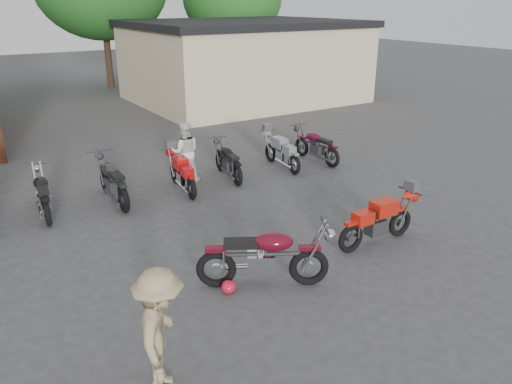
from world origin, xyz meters
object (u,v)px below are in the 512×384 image
vintage_motorcycle (265,253)px  row_bike_2 (42,192)px  row_bike_5 (228,159)px  person_tan (161,332)px  row_bike_4 (182,171)px  helmet (229,287)px  row_bike_6 (281,150)px  sportbike (379,219)px  person_light (185,152)px  row_bike_3 (112,178)px  row_bike_7 (316,144)px

vintage_motorcycle → row_bike_2: bearing=145.8°
row_bike_2 → row_bike_5: bearing=-85.3°
person_tan → row_bike_4: size_ratio=0.95×
helmet → row_bike_2: bearing=110.2°
vintage_motorcycle → row_bike_6: (4.05, 5.22, -0.11)m
sportbike → person_light: 5.82m
row_bike_2 → row_bike_5: 4.86m
vintage_motorcycle → helmet: (-0.65, 0.15, -0.52)m
row_bike_2 → row_bike_3: bearing=-88.6°
helmet → row_bike_5: 5.94m
person_tan → row_bike_5: bearing=-6.6°
row_bike_4 → row_bike_5: size_ratio=0.96×
sportbike → person_light: (-1.66, 5.58, 0.27)m
row_bike_4 → person_tan: bearing=159.6°
row_bike_4 → vintage_motorcycle: bearing=177.6°
sportbike → person_light: person_light is taller
person_light → row_bike_2: bearing=27.6°
row_bike_6 → row_bike_3: bearing=93.3°
row_bike_3 → row_bike_5: 3.26m
vintage_motorcycle → row_bike_4: bearing=111.5°
person_tan → row_bike_7: 10.12m
row_bike_3 → row_bike_4: 1.77m
row_bike_2 → row_bike_5: size_ratio=1.02×
helmet → row_bike_6: size_ratio=0.14×
person_tan → row_bike_2: 6.74m
person_light → vintage_motorcycle: bearing=101.3°
row_bike_2 → row_bike_3: 1.61m
vintage_motorcycle → helmet: size_ratio=8.67×
row_bike_2 → row_bike_6: size_ratio=1.04×
row_bike_4 → row_bike_6: row_bike_6 is taller
person_tan → row_bike_4: bearing=2.1°
vintage_motorcycle → row_bike_4: size_ratio=1.22×
row_bike_5 → row_bike_6: (1.78, -0.08, -0.01)m
helmet → person_light: person_light is taller
vintage_motorcycle → row_bike_2: 5.98m
person_light → row_bike_7: size_ratio=0.85×
row_bike_4 → row_bike_7: size_ratio=0.94×
person_light → row_bike_6: size_ratio=0.90×
helmet → row_bike_5: (2.93, 5.15, 0.43)m
row_bike_3 → row_bike_7: row_bike_3 is taller
helmet → person_tan: (-1.80, -1.49, 0.74)m
person_light → row_bike_3: size_ratio=0.79×
person_light → row_bike_3: (-2.16, -0.43, -0.22)m
person_light → row_bike_4: (-0.40, -0.65, -0.30)m
person_light → row_bike_5: 1.20m
vintage_motorcycle → row_bike_3: vintage_motorcycle is taller
helmet → person_tan: bearing=-140.2°
row_bike_3 → person_light: bearing=-77.6°
helmet → person_light: (1.82, 5.55, 0.71)m
person_tan → row_bike_7: (7.74, 6.51, -0.30)m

